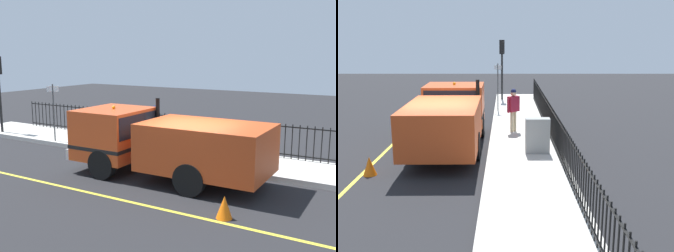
% 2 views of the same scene
% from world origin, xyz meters
% --- Properties ---
extents(ground_plane, '(59.57, 59.57, 0.00)m').
position_xyz_m(ground_plane, '(0.00, 0.00, 0.00)').
color(ground_plane, '#232326').
rests_on(ground_plane, ground).
extents(sidewalk_slab, '(2.58, 27.08, 0.18)m').
position_xyz_m(sidewalk_slab, '(2.98, 0.00, 0.09)').
color(sidewalk_slab, beige).
rests_on(sidewalk_slab, ground).
extents(lane_marking, '(0.12, 24.37, 0.01)m').
position_xyz_m(lane_marking, '(-2.06, 0.00, 0.00)').
color(lane_marking, yellow).
rests_on(lane_marking, ground).
extents(work_truck, '(2.45, 6.57, 2.46)m').
position_xyz_m(work_truck, '(0.21, 1.23, 1.25)').
color(work_truck, '#D84C1E').
rests_on(work_truck, ground).
extents(worker_standing, '(0.53, 0.51, 1.80)m').
position_xyz_m(worker_standing, '(2.62, 2.91, 1.28)').
color(worker_standing, maroon).
rests_on(worker_standing, sidewalk_slab).
extents(iron_fence, '(0.04, 23.05, 1.28)m').
position_xyz_m(iron_fence, '(4.05, 0.00, 0.83)').
color(iron_fence, black).
rests_on(iron_fence, sidewalk_slab).
extents(utility_cabinet, '(0.82, 0.39, 1.20)m').
position_xyz_m(utility_cabinet, '(3.39, -0.14, 0.78)').
color(utility_cabinet, gray).
rests_on(utility_cabinet, sidewalk_slab).
extents(traffic_cone, '(0.40, 0.40, 0.58)m').
position_xyz_m(traffic_cone, '(-1.79, -1.90, 0.29)').
color(traffic_cone, orange).
rests_on(traffic_cone, ground).
extents(street_sign, '(0.38, 0.37, 2.49)m').
position_xyz_m(street_sign, '(1.89, 7.64, 1.72)').
color(street_sign, '#4C4C4C').
rests_on(street_sign, sidewalk_slab).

